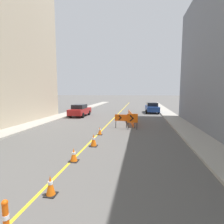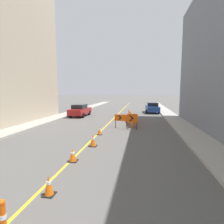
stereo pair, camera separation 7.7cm
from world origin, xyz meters
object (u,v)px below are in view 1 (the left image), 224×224
traffic_cone_third (50,185)px  arrow_barricade_primary (121,118)px  traffic_cone_farthest (100,131)px  parked_car_curb_near (80,110)px  traffic_cone_fourth (74,155)px  arrow_barricade_secondary (132,119)px  traffic_cone_fifth (94,140)px  parked_car_curb_mid (152,108)px

traffic_cone_third → arrow_barricade_primary: arrow_barricade_primary is taller
traffic_cone_third → traffic_cone_farthest: 7.90m
arrow_barricade_primary → parked_car_curb_near: 9.14m
traffic_cone_fourth → arrow_barricade_secondary: (2.42, 7.40, 0.63)m
traffic_cone_fourth → traffic_cone_fifth: bearing=82.4°
traffic_cone_third → traffic_cone_fourth: traffic_cone_third is taller
arrow_barricade_primary → arrow_barricade_secondary: bearing=-20.5°
arrow_barricade_secondary → traffic_cone_fifth: bearing=-118.1°
traffic_cone_fifth → parked_car_curb_mid: size_ratio=0.17×
traffic_cone_fifth → arrow_barricade_primary: 5.54m
traffic_cone_third → traffic_cone_farthest: size_ratio=1.04×
traffic_cone_third → arrow_barricade_secondary: bearing=78.1°
arrow_barricade_primary → traffic_cone_farthest: bearing=-116.5°
traffic_cone_fifth → traffic_cone_farthest: size_ratio=1.18×
traffic_cone_third → arrow_barricade_secondary: arrow_barricade_secondary is taller
parked_car_curb_near → parked_car_curb_mid: size_ratio=0.99×
parked_car_curb_mid → traffic_cone_farthest: bearing=-111.1°
traffic_cone_fourth → arrow_barricade_primary: 7.94m
traffic_cone_farthest → traffic_cone_fourth: bearing=-90.5°
traffic_cone_fourth → traffic_cone_farthest: (0.05, 5.20, -0.00)m
traffic_cone_fifth → parked_car_curb_near: 13.15m
traffic_cone_fourth → traffic_cone_farthest: size_ratio=1.01×
arrow_barricade_primary → parked_car_curb_near: size_ratio=0.29×
traffic_cone_third → parked_car_curb_near: parked_car_curb_near is taller
traffic_cone_fourth → arrow_barricade_primary: bearing=79.9°
arrow_barricade_secondary → traffic_cone_farthest: bearing=-142.5°
arrow_barricade_secondary → parked_car_curb_mid: parked_car_curb_mid is taller
parked_car_curb_mid → traffic_cone_third: bearing=-104.4°
traffic_cone_farthest → parked_car_curb_near: (-4.89, 9.29, 0.49)m
traffic_cone_farthest → traffic_cone_third: bearing=-88.2°
traffic_cone_third → parked_car_curb_mid: size_ratio=0.15×
traffic_cone_third → parked_car_curb_mid: bearing=78.6°
traffic_cone_fifth → arrow_barricade_secondary: arrow_barricade_secondary is taller
arrow_barricade_secondary → traffic_cone_third: bearing=-107.2°
traffic_cone_farthest → parked_car_curb_mid: parked_car_curb_mid is taller
traffic_cone_fifth → parked_car_curb_mid: bearing=75.4°
traffic_cone_third → arrow_barricade_primary: size_ratio=0.53×
traffic_cone_fifth → arrow_barricade_primary: bearing=78.8°
arrow_barricade_secondary → parked_car_curb_near: 10.15m
arrow_barricade_primary → parked_car_curb_near: (-6.23, 6.68, -0.10)m
traffic_cone_fourth → traffic_cone_fifth: (0.32, 2.39, 0.06)m
traffic_cone_fourth → traffic_cone_fifth: size_ratio=0.85×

